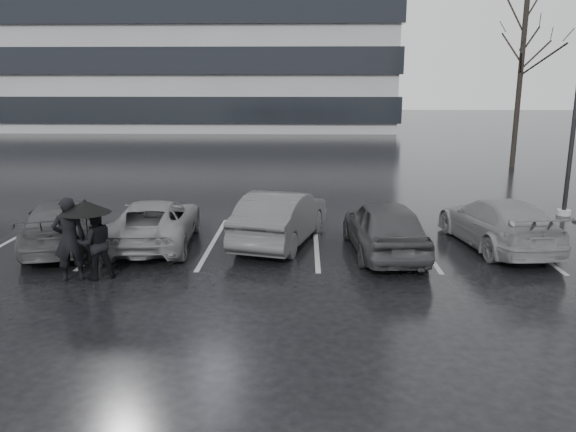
# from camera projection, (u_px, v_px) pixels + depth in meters

# --- Properties ---
(ground) EXTENTS (160.00, 160.00, 0.00)m
(ground) POSITION_uv_depth(u_px,v_px,m) (292.00, 273.00, 12.78)
(ground) COLOR black
(ground) RESTS_ON ground
(car_main) EXTENTS (1.96, 4.22, 1.40)m
(car_main) POSITION_uv_depth(u_px,v_px,m) (384.00, 227.00, 14.09)
(car_main) COLOR black
(car_main) RESTS_ON ground
(car_west_a) EXTENTS (2.58, 4.58, 1.43)m
(car_west_a) POSITION_uv_depth(u_px,v_px,m) (281.00, 217.00, 15.06)
(car_west_a) COLOR #29292B
(car_west_a) RESTS_ON ground
(car_west_b) EXTENTS (2.33, 4.52, 1.22)m
(car_west_b) POSITION_uv_depth(u_px,v_px,m) (155.00, 222.00, 14.90)
(car_west_b) COLOR #545457
(car_west_b) RESTS_ON ground
(car_west_c) EXTENTS (2.94, 4.68, 1.26)m
(car_west_c) POSITION_uv_depth(u_px,v_px,m) (62.00, 224.00, 14.65)
(car_west_c) COLOR black
(car_west_c) RESTS_ON ground
(car_east) EXTENTS (2.45, 4.70, 1.30)m
(car_east) POSITION_uv_depth(u_px,v_px,m) (498.00, 223.00, 14.69)
(car_east) COLOR #545457
(car_east) RESTS_ON ground
(pedestrian_left) EXTENTS (0.80, 0.68, 1.86)m
(pedestrian_left) POSITION_uv_depth(u_px,v_px,m) (69.00, 239.00, 12.11)
(pedestrian_left) COLOR black
(pedestrian_left) RESTS_ON ground
(pedestrian_right) EXTENTS (0.98, 0.92, 1.61)m
(pedestrian_right) POSITION_uv_depth(u_px,v_px,m) (95.00, 243.00, 12.27)
(pedestrian_right) COLOR black
(pedestrian_right) RESTS_ON ground
(umbrella) EXTENTS (1.07, 1.07, 1.81)m
(umbrella) POSITION_uv_depth(u_px,v_px,m) (85.00, 207.00, 11.94)
(umbrella) COLOR black
(umbrella) RESTS_ON ground
(stall_stripes) EXTENTS (19.72, 5.00, 0.00)m
(stall_stripes) POSITION_uv_depth(u_px,v_px,m) (265.00, 242.00, 15.23)
(stall_stripes) COLOR #A6A6A9
(stall_stripes) RESTS_ON ground
(tree_north) EXTENTS (0.26, 0.26, 8.50)m
(tree_north) POSITION_uv_depth(u_px,v_px,m) (520.00, 82.00, 28.01)
(tree_north) COLOR black
(tree_north) RESTS_ON ground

